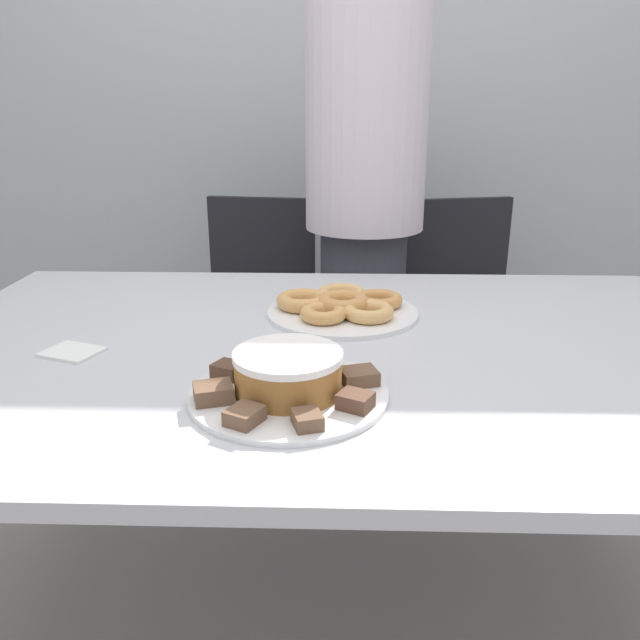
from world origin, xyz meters
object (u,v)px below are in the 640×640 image
(person_standing, at_px, (364,213))
(frosted_cake, at_px, (288,372))
(plate_donuts, at_px, (343,313))
(napkin, at_px, (72,352))
(office_chair_left, at_px, (254,334))
(office_chair_right, at_px, (467,336))
(plate_cake, at_px, (289,394))

(person_standing, relative_size, frosted_cake, 9.52)
(frosted_cake, bearing_deg, plate_donuts, 78.09)
(frosted_cake, relative_size, napkin, 1.41)
(office_chair_left, relative_size, office_chair_right, 1.00)
(plate_cake, bearing_deg, office_chair_right, 65.52)
(person_standing, relative_size, office_chair_left, 1.86)
(plate_cake, bearing_deg, plate_donuts, 78.09)
(napkin, bearing_deg, plate_donuts, 25.76)
(office_chair_left, height_order, plate_donuts, office_chair_left)
(person_standing, bearing_deg, office_chair_left, 168.04)
(office_chair_left, relative_size, frosted_cake, 5.11)
(napkin, bearing_deg, plate_cake, -22.23)
(plate_donuts, relative_size, napkin, 2.73)
(plate_cake, distance_m, frosted_cake, 0.04)
(office_chair_left, bearing_deg, napkin, -93.40)
(office_chair_left, xyz_separation_m, plate_cake, (0.22, -1.20, 0.34))
(person_standing, bearing_deg, napkin, -122.21)
(office_chair_right, bearing_deg, office_chair_left, 167.20)
(office_chair_right, xyz_separation_m, plate_donuts, (-0.46, -0.77, 0.34))
(office_chair_right, relative_size, plate_donuts, 2.64)
(office_chair_right, relative_size, plate_cake, 2.77)
(office_chair_left, relative_size, plate_donuts, 2.64)
(person_standing, relative_size, plate_cake, 5.17)
(napkin, bearing_deg, person_standing, 57.79)
(plate_donuts, bearing_deg, office_chair_right, 59.44)
(person_standing, xyz_separation_m, office_chair_left, (-0.39, 0.08, -0.45))
(napkin, bearing_deg, office_chair_left, 78.65)
(office_chair_left, distance_m, office_chair_right, 0.77)
(office_chair_right, bearing_deg, frosted_cake, -127.22)
(person_standing, distance_m, plate_cake, 1.13)
(plate_donuts, relative_size, frosted_cake, 1.93)
(office_chair_left, relative_size, plate_cake, 2.77)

